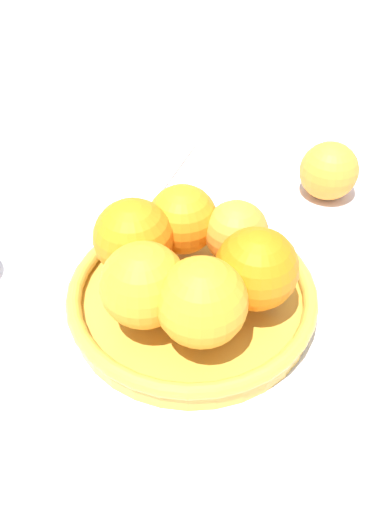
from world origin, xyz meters
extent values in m
plane|color=silver|center=(0.00, 0.00, 0.00)|extent=(4.00, 4.00, 0.00)
cylinder|color=gold|center=(0.00, 0.00, 0.01)|extent=(0.25, 0.25, 0.02)
torus|color=gold|center=(0.00, 0.00, 0.03)|extent=(0.26, 0.26, 0.02)
sphere|color=orange|center=(0.00, 0.06, 0.07)|extent=(0.07, 0.07, 0.07)
sphere|color=orange|center=(-0.05, 0.03, 0.07)|extent=(0.08, 0.08, 0.08)
sphere|color=orange|center=(-0.06, -0.03, 0.07)|extent=(0.08, 0.08, 0.08)
sphere|color=orange|center=(0.00, -0.06, 0.07)|extent=(0.08, 0.08, 0.08)
sphere|color=orange|center=(0.05, -0.04, 0.07)|extent=(0.08, 0.08, 0.08)
sphere|color=orange|center=(0.06, 0.03, 0.07)|extent=(0.08, 0.08, 0.08)
sphere|color=orange|center=(-0.03, 0.27, 0.04)|extent=(0.08, 0.08, 0.08)
cube|color=beige|center=(-0.27, 0.15, 0.00)|extent=(0.17, 0.17, 0.01)
camera|label=1|loc=(0.26, -0.25, 0.40)|focal=35.00mm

